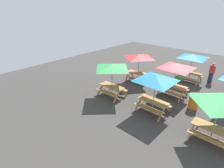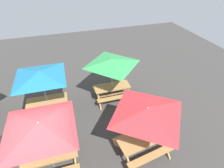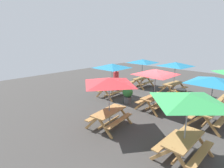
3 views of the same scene
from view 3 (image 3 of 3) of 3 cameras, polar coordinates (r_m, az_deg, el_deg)
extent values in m
plane|color=#3D3A38|center=(10.77, 12.84, -7.08)|extent=(27.69, 27.69, 0.00)
cube|color=#A87A44|center=(6.43, 22.52, -16.14)|extent=(1.81, 0.72, 0.05)
cube|color=#A87A44|center=(6.44, 27.03, -19.64)|extent=(1.80, 0.28, 0.04)
cube|color=#A87A44|center=(6.75, 17.79, -16.97)|extent=(1.80, 0.28, 0.04)
cube|color=#A87A44|center=(5.91, 22.52, -23.42)|extent=(0.07, 0.80, 0.81)
cube|color=#A87A44|center=(6.14, 15.79, -21.21)|extent=(0.07, 0.80, 0.81)
cube|color=#A87A44|center=(7.17, 27.52, -16.78)|extent=(0.07, 0.80, 0.81)
cube|color=#A87A44|center=(7.36, 21.94, -15.30)|extent=(0.07, 0.80, 0.81)
cube|color=#A87A44|center=(6.70, 22.06, -19.99)|extent=(1.56, 0.09, 0.06)
cylinder|color=gray|center=(6.24, 22.89, -12.88)|extent=(0.04, 0.04, 2.30)
pyramid|color=green|center=(5.86, 23.86, -4.04)|extent=(2.02, 2.02, 0.28)
cube|color=#A87A44|center=(11.99, 0.00, -0.74)|extent=(1.82, 0.74, 0.05)
cube|color=#A87A44|center=(11.72, 1.98, -2.59)|extent=(1.81, 0.30, 0.04)
cube|color=#A87A44|center=(12.43, -1.87, -1.58)|extent=(1.81, 0.30, 0.04)
cube|color=#A87A44|center=(11.31, -1.31, -3.65)|extent=(0.08, 0.80, 0.81)
cube|color=#A87A44|center=(11.81, -3.87, -2.89)|extent=(0.08, 0.80, 0.81)
cube|color=#A87A44|center=(12.43, 3.67, -1.98)|extent=(0.08, 0.80, 0.81)
cube|color=#A87A44|center=(12.88, 1.15, -1.36)|extent=(0.08, 0.80, 0.81)
cube|color=#A87A44|center=(12.14, 0.00, -3.11)|extent=(1.56, 0.11, 0.06)
cylinder|color=gray|center=(11.89, 0.00, 1.17)|extent=(0.04, 0.04, 2.30)
pyramid|color=teal|center=(11.70, 0.00, 5.98)|extent=(2.83, 2.83, 0.28)
cube|color=#A87A44|center=(12.41, 32.24, -3.93)|extent=(1.80, 0.28, 0.04)
cube|color=#A87A44|center=(11.66, 32.20, -5.41)|extent=(0.07, 0.80, 0.81)
cube|color=#A87A44|center=(13.53, 19.52, 0.18)|extent=(1.87, 0.91, 0.05)
cube|color=#A87A44|center=(13.34, 21.42, -1.48)|extent=(1.82, 0.47, 0.04)
cube|color=#A87A44|center=(13.88, 17.50, -0.54)|extent=(1.82, 0.47, 0.04)
cube|color=#A87A44|center=(12.79, 18.93, -2.29)|extent=(0.16, 0.80, 0.81)
cube|color=#A87A44|center=(13.17, 16.26, -1.60)|extent=(0.16, 0.80, 0.81)
cube|color=#A87A44|center=(14.11, 22.32, -1.07)|extent=(0.16, 0.80, 0.81)
cube|color=#A87A44|center=(14.45, 19.80, -0.48)|extent=(0.16, 0.80, 0.81)
cube|color=#A87A44|center=(13.66, 19.34, -1.93)|extent=(1.56, 0.26, 0.06)
cylinder|color=gray|center=(13.44, 19.67, 1.87)|extent=(0.04, 0.04, 2.30)
pyramid|color=teal|center=(13.27, 20.04, 6.13)|extent=(2.81, 2.81, 0.28)
cube|color=#A87A44|center=(7.95, -0.92, -8.90)|extent=(1.88, 0.94, 0.05)
cube|color=#A87A44|center=(7.78, 2.40, -11.80)|extent=(1.82, 0.51, 0.04)
cube|color=#A87A44|center=(8.38, -3.97, -9.82)|extent=(1.82, 0.51, 0.04)
cube|color=#A87A44|center=(7.36, -2.31, -14.17)|extent=(0.17, 0.80, 0.81)
cube|color=#A87A44|center=(7.78, -6.65, -12.57)|extent=(0.17, 0.80, 0.81)
cube|color=#A87A44|center=(8.50, 4.30, -10.05)|extent=(0.17, 0.80, 0.81)
cube|color=#A87A44|center=(8.87, 0.23, -8.92)|extent=(0.17, 0.80, 0.81)
cube|color=#A87A44|center=(8.17, -0.90, -12.25)|extent=(1.55, 0.29, 0.06)
cylinder|color=gray|center=(7.79, -0.93, -6.14)|extent=(0.04, 0.04, 2.30)
pyramid|color=red|center=(7.50, -0.96, 1.10)|extent=(2.26, 2.26, 0.28)
cube|color=#A87A44|center=(9.22, 29.20, -7.46)|extent=(1.81, 0.74, 0.05)
cube|color=#A87A44|center=(9.21, 32.28, -9.84)|extent=(1.80, 0.30, 0.04)
cube|color=#A87A44|center=(9.46, 25.78, -8.38)|extent=(1.80, 0.30, 0.04)
cube|color=#A87A44|center=(8.58, 29.75, -11.83)|extent=(0.08, 0.80, 0.81)
cube|color=#A87A44|center=(8.76, 25.11, -10.72)|extent=(0.08, 0.80, 0.81)
cube|color=#A87A44|center=(9.99, 32.24, -8.53)|extent=(0.08, 0.80, 0.81)
cube|color=#A87A44|center=(10.14, 28.23, -7.66)|extent=(0.08, 0.80, 0.81)
cube|color=#A87A44|center=(9.41, 28.81, -10.41)|extent=(1.56, 0.10, 0.06)
cylinder|color=gray|center=(9.09, 29.52, -5.05)|extent=(0.04, 0.04, 2.30)
pyramid|color=teal|center=(8.83, 30.33, 1.15)|extent=(2.83, 2.83, 0.28)
cube|color=#A87A44|center=(10.15, 13.61, -4.03)|extent=(1.81, 0.73, 0.05)
cube|color=#A87A44|center=(9.99, 16.21, -6.27)|extent=(1.80, 0.29, 0.04)
cube|color=#A87A44|center=(10.52, 10.97, -4.89)|extent=(1.80, 0.29, 0.04)
cube|color=#A87A44|center=(9.47, 12.86, -7.73)|extent=(0.08, 0.80, 0.81)
cube|color=#A87A44|center=(9.84, 9.26, -6.68)|extent=(0.08, 0.80, 0.81)
cube|color=#A87A44|center=(10.75, 17.35, -5.32)|extent=(0.08, 0.80, 0.81)
cube|color=#A87A44|center=(11.08, 14.02, -4.49)|extent=(0.08, 0.80, 0.81)
cube|color=#A87A44|center=(10.32, 13.44, -6.77)|extent=(1.56, 0.10, 0.06)
cylinder|color=gray|center=(10.03, 13.75, -1.81)|extent=(0.04, 0.04, 2.30)
pyramid|color=red|center=(9.80, 14.11, 3.87)|extent=(2.83, 2.83, 0.28)
cube|color=#A87A44|center=(14.69, 9.70, 1.91)|extent=(1.83, 0.77, 0.05)
cube|color=#A87A44|center=(14.48, 11.49, 0.47)|extent=(1.81, 0.33, 0.04)
cube|color=#A87A44|center=(15.04, 7.88, 1.15)|extent=(1.81, 0.33, 0.04)
cube|color=#A87A44|center=(13.95, 9.20, -0.31)|extent=(0.09, 0.80, 0.81)
cube|color=#A87A44|center=(14.34, 6.74, 0.19)|extent=(0.09, 0.80, 0.81)
cube|color=#A87A44|center=(15.25, 12.37, 0.82)|extent=(0.09, 0.80, 0.81)
cube|color=#A87A44|center=(15.61, 10.04, 1.25)|extent=(0.09, 0.80, 0.81)
cube|color=#A87A44|center=(14.81, 9.62, -0.05)|extent=(1.56, 0.13, 0.06)
cylinder|color=gray|center=(14.61, 9.77, 3.48)|extent=(0.04, 0.04, 2.30)
pyramid|color=teal|center=(14.45, 9.94, 7.41)|extent=(2.83, 2.83, 0.28)
cylinder|color=orange|center=(11.36, 21.46, -4.18)|extent=(0.56, 0.56, 0.90)
cylinder|color=black|center=(11.23, 21.69, -1.81)|extent=(0.59, 0.59, 0.08)
cylinder|color=#59595B|center=(11.02, 5.08, -5.13)|extent=(0.44, 0.44, 0.40)
ellipsoid|color=#2D7233|center=(10.87, 5.14, -2.72)|extent=(0.65, 0.65, 0.57)
cube|color=#2D334C|center=(13.62, 1.30, -0.24)|extent=(0.31, 0.24, 0.85)
cube|color=red|center=(13.46, 1.32, 2.75)|extent=(0.40, 0.30, 0.60)
sphere|color=tan|center=(13.38, 1.33, 4.47)|extent=(0.22, 0.22, 0.22)
camera|label=1|loc=(14.17, 72.80, 12.49)|focal=28.00mm
camera|label=2|loc=(11.49, -5.68, 25.27)|focal=28.00mm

